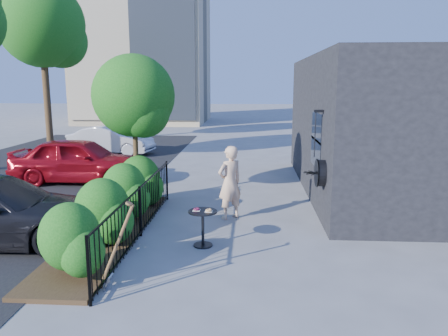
# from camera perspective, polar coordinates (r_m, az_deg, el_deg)

# --- Properties ---
(ground) EXTENTS (120.00, 120.00, 0.00)m
(ground) POSITION_cam_1_polar(r_m,az_deg,el_deg) (9.41, -1.77, -9.07)
(ground) COLOR gray
(ground) RESTS_ON ground
(shop_building) EXTENTS (6.22, 9.00, 4.00)m
(shop_building) POSITION_cam_1_polar(r_m,az_deg,el_deg) (14.14, 22.89, 5.18)
(shop_building) COLOR black
(shop_building) RESTS_ON ground
(fence) EXTENTS (0.05, 6.05, 1.10)m
(fence) POSITION_cam_1_polar(r_m,az_deg,el_deg) (9.48, -10.90, -5.54)
(fence) COLOR black
(fence) RESTS_ON ground
(planting_bed) EXTENTS (1.30, 6.00, 0.08)m
(planting_bed) POSITION_cam_1_polar(r_m,az_deg,el_deg) (9.84, -14.78, -8.29)
(planting_bed) COLOR #382616
(planting_bed) RESTS_ON ground
(shrubs) EXTENTS (1.10, 5.60, 1.24)m
(shrubs) POSITION_cam_1_polar(r_m,az_deg,el_deg) (9.70, -14.23, -4.44)
(shrubs) COLOR #145513
(shrubs) RESTS_ON ground
(patio_tree) EXTENTS (2.20, 2.20, 3.94)m
(patio_tree) POSITION_cam_1_polar(r_m,az_deg,el_deg) (11.96, -11.45, 8.58)
(patio_tree) COLOR #3F2B19
(patio_tree) RESTS_ON ground
(street_tree_far) EXTENTS (4.40, 4.40, 8.28)m
(street_tree_far) POSITION_cam_1_polar(r_m,az_deg,el_deg) (25.31, -22.61, 16.33)
(street_tree_far) COLOR #3F2B19
(street_tree_far) RESTS_ON ground
(cafe_table) EXTENTS (0.58, 0.58, 0.78)m
(cafe_table) POSITION_cam_1_polar(r_m,az_deg,el_deg) (8.80, -2.79, -7.03)
(cafe_table) COLOR black
(cafe_table) RESTS_ON ground
(woman) EXTENTS (0.77, 0.73, 1.78)m
(woman) POSITION_cam_1_polar(r_m,az_deg,el_deg) (10.44, 0.77, -1.93)
(woman) COLOR beige
(woman) RESTS_ON ground
(shovel) EXTENTS (0.57, 0.19, 1.48)m
(shovel) POSITION_cam_1_polar(r_m,az_deg,el_deg) (7.16, -13.93, -10.46)
(shovel) COLOR brown
(shovel) RESTS_ON ground
(car_red) EXTENTS (4.37, 1.77, 1.49)m
(car_red) POSITION_cam_1_polar(r_m,az_deg,el_deg) (15.10, -18.33, 0.99)
(car_red) COLOR #A10D19
(car_red) RESTS_ON ground
(car_silver) EXTENTS (4.06, 1.95, 1.28)m
(car_silver) POSITION_cam_1_polar(r_m,az_deg,el_deg) (20.78, -14.54, 3.54)
(car_silver) COLOR silver
(car_silver) RESTS_ON ground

